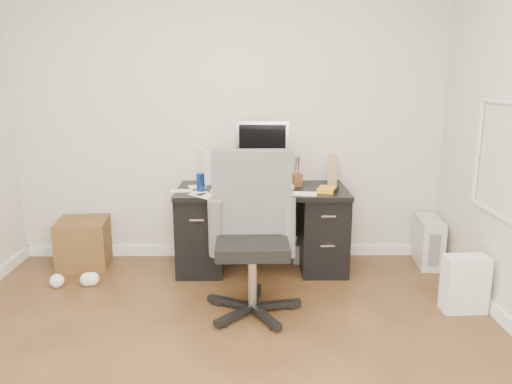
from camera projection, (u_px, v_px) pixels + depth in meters
ground at (217, 372)px, 2.98m from camera, size 4.00×4.00×0.00m
room_shell at (218, 89)px, 2.63m from camera, size 4.02×4.02×2.71m
desk at (262, 226)px, 4.50m from camera, size 1.50×0.70×0.75m
loose_papers at (239, 190)px, 4.36m from camera, size 1.10×0.60×0.00m
lcd_monitor at (262, 153)px, 4.46m from camera, size 0.48×0.29×0.59m
keyboard at (255, 191)px, 4.28m from camera, size 0.39×0.16×0.02m
computer_mouse at (291, 187)px, 4.31m from camera, size 0.07×0.07×0.06m
travel_mug at (201, 182)px, 4.28m from camera, size 0.07×0.07×0.16m
white_binder at (204, 167)px, 4.62m from camera, size 0.22×0.29×0.30m
magazine_file at (333, 170)px, 4.57m from camera, size 0.14×0.23×0.25m
pen_cup at (296, 172)px, 4.49m from camera, size 0.14×0.14×0.26m
yellow_book at (328, 190)px, 4.29m from camera, size 0.21×0.24×0.03m
paper_remote at (269, 194)px, 4.16m from camera, size 0.35×0.33×0.02m
office_chair at (252, 236)px, 3.59m from camera, size 0.69×0.69×1.19m
pc_tower at (429, 242)px, 4.63m from camera, size 0.25×0.46×0.44m
shopping_bag at (465, 284)px, 3.70m from camera, size 0.33×0.25×0.43m
wicker_basket at (84, 243)px, 4.60m from camera, size 0.48×0.48×0.44m
desk_printer at (312, 252)px, 4.74m from camera, size 0.36×0.32×0.18m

